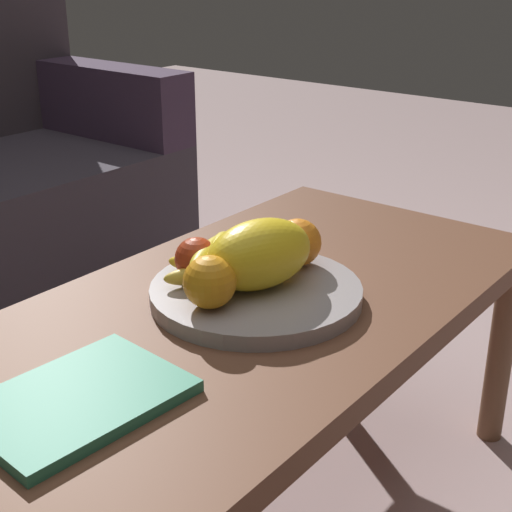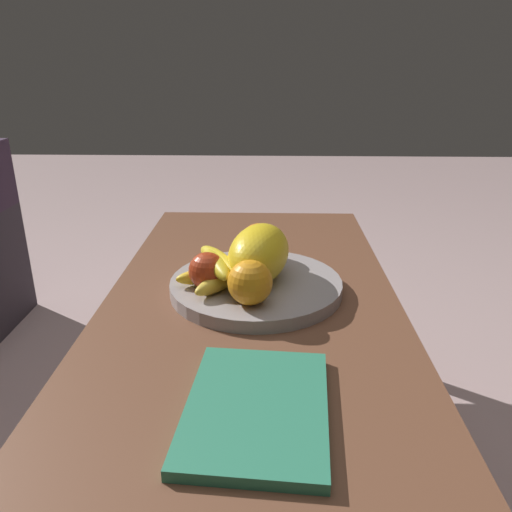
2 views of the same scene
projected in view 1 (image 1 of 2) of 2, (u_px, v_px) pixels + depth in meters
coffee_table at (237, 335)px, 1.17m from camera, size 1.16×0.56×0.44m
fruit_bowl at (256, 293)px, 1.17m from camera, size 0.33×0.33×0.03m
melon_large_front at (259, 254)px, 1.15m from camera, size 0.21×0.15×0.11m
orange_front at (297, 242)px, 1.23m from camera, size 0.08×0.08×0.08m
orange_left at (209, 282)px, 1.09m from camera, size 0.08×0.08×0.08m
apple_front at (198, 258)px, 1.18m from camera, size 0.07×0.07×0.07m
banana_bunch at (213, 261)px, 1.18m from camera, size 0.17×0.15×0.06m
magazine at (78, 400)px, 0.90m from camera, size 0.26×0.20×0.02m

